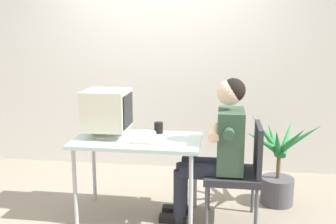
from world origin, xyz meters
TOP-DOWN VIEW (x-y plane):
  - ground_plane at (0.00, 0.00)m, footprint 12.00×12.00m
  - wall_back at (0.30, 1.40)m, footprint 8.00×0.10m
  - desk at (0.00, 0.00)m, footprint 1.12×0.63m
  - crt_monitor at (-0.28, 0.04)m, footprint 0.39×0.37m
  - keyboard at (0.06, 0.03)m, footprint 0.18×0.42m
  - office_chair at (0.90, 0.00)m, footprint 0.47×0.47m
  - person_seated at (0.71, 0.00)m, footprint 0.72×0.59m
  - potted_plant at (1.29, 0.45)m, footprint 0.76×0.79m
  - desk_mug at (0.15, 0.23)m, footprint 0.08×0.09m

SIDE VIEW (x-z plane):
  - ground_plane at x=0.00m, z-range 0.00..0.00m
  - potted_plant at x=1.29m, z-range -0.07..0.81m
  - office_chair at x=0.90m, z-range 0.05..0.95m
  - desk at x=0.00m, z-range 0.30..1.03m
  - person_seated at x=0.71m, z-range 0.07..1.35m
  - keyboard at x=0.06m, z-range 0.73..0.76m
  - desk_mug at x=0.15m, z-range 0.73..0.83m
  - crt_monitor at x=-0.28m, z-range 0.76..1.18m
  - wall_back at x=0.30m, z-range 0.00..3.00m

